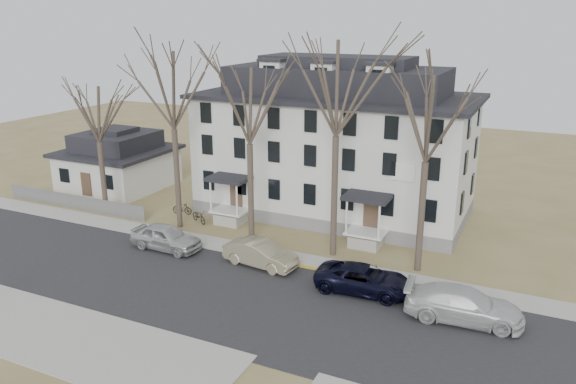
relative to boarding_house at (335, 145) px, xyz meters
The scene contains 19 objects.
ground 18.85m from the boarding_house, 83.64° to the right, with size 120.00×120.00×0.00m, color olive.
main_road 16.96m from the boarding_house, 82.85° to the right, with size 120.00×10.00×0.04m, color #27272A.
far_sidewalk 11.49m from the boarding_house, 78.64° to the right, with size 120.00×2.00×0.08m, color #A09F97.
near_sidewalk_left 24.33m from the boarding_house, 104.65° to the right, with size 20.00×5.00×0.08m, color #A09F97.
yellow_curb 13.99m from the boarding_house, 57.18° to the right, with size 14.00×0.25×0.06m, color gold.
boarding_house is the anchor object (origin of this frame).
small_house 20.34m from the boarding_house, behind, with size 8.70×8.70×5.00m.
fence 21.48m from the boarding_house, 156.01° to the right, with size 14.00×0.06×1.20m, color gray.
tree_far_left 13.12m from the boarding_house, 137.82° to the right, with size 8.40×8.40×13.72m.
tree_mid_left 9.66m from the boarding_house, 110.20° to the right, with size 7.80×7.80×12.74m.
tree_center 10.39m from the boarding_house, 69.80° to the right, with size 9.00×9.00×14.70m.
tree_mid_right 12.51m from the boarding_house, 43.81° to the right, with size 7.80×7.80×12.74m.
tree_bungalow 18.17m from the boarding_house, 152.99° to the right, with size 6.60×6.60×10.78m.
car_silver 14.81m from the boarding_house, 121.14° to the right, with size 1.98×4.93×1.68m, color silver.
car_tan 12.61m from the boarding_house, 92.03° to the right, with size 1.66×4.76×1.57m, color gray.
car_navy 14.67m from the boarding_house, 62.56° to the right, with size 2.50×5.43×1.51m, color black.
car_white 18.34m from the boarding_house, 47.91° to the right, with size 2.38×5.86×1.70m, color silver.
bicycle_left 11.75m from the boarding_house, 139.68° to the right, with size 0.65×1.87×0.98m, color black.
bicycle_right 12.91m from the boarding_house, 150.30° to the right, with size 0.46×1.62×0.97m, color black.
Camera 1 is at (12.59, -21.88, 14.69)m, focal length 35.00 mm.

